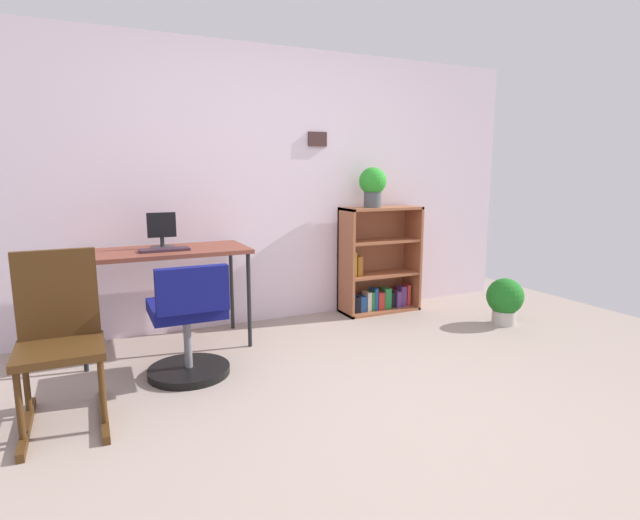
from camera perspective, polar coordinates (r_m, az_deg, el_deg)
ground_plane at (r=2.69m, az=7.85°, el=-18.78°), size 6.24×6.24×0.00m
wall_back at (r=4.32m, az=-7.60°, el=8.20°), size 5.20×0.12×2.32m
desk at (r=3.79m, az=-17.44°, el=0.30°), size 1.20×0.56×0.74m
monitor at (r=3.83m, az=-17.63°, el=3.06°), size 0.20×0.18×0.26m
keyboard at (r=3.71m, az=-17.35°, el=1.13°), size 0.34×0.13×0.02m
office_chair at (r=3.26m, az=-14.79°, el=-7.57°), size 0.52×0.55×0.75m
rocking_chair at (r=2.95m, az=-27.61°, el=-7.74°), size 0.42×0.64×0.89m
bookshelf_low at (r=4.69m, az=6.52°, el=-0.68°), size 0.74×0.30×0.98m
potted_plant_on_shelf at (r=4.52m, az=6.04°, el=8.58°), size 0.24×0.24×0.36m
potted_plant_floor at (r=4.55m, az=20.38°, el=-4.21°), size 0.31×0.31×0.40m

